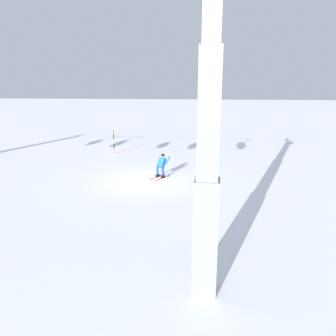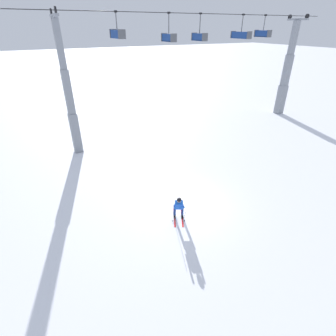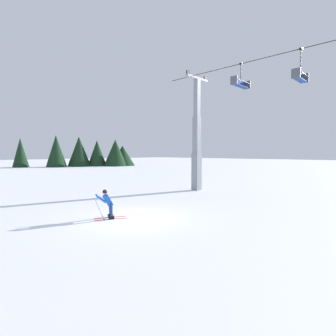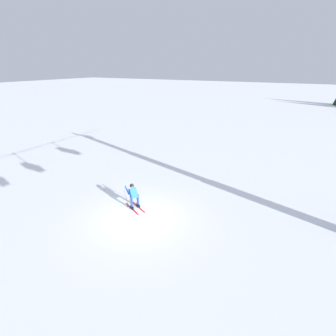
{
  "view_description": "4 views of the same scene",
  "coord_description": "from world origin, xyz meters",
  "px_view_note": "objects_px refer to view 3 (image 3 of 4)",
  "views": [
    {
      "loc": [
        -4.22,
        18.55,
        5.61
      ],
      "look_at": [
        -1.75,
        2.0,
        1.38
      ],
      "focal_mm": 34.48,
      "sensor_mm": 36.0,
      "label": 1
    },
    {
      "loc": [
        -6.51,
        -10.53,
        9.29
      ],
      "look_at": [
        -0.51,
        0.95,
        2.15
      ],
      "focal_mm": 27.54,
      "sensor_mm": 36.0,
      "label": 2
    },
    {
      "loc": [
        10.73,
        -8.75,
        3.37
      ],
      "look_at": [
        -0.04,
        2.56,
        2.48
      ],
      "focal_mm": 28.81,
      "sensor_mm": 36.0,
      "label": 3
    },
    {
      "loc": [
        10.16,
        7.48,
        8.1
      ],
      "look_at": [
        -0.7,
        1.48,
        3.12
      ],
      "focal_mm": 27.53,
      "sensor_mm": 36.0,
      "label": 4
    }
  ],
  "objects_px": {
    "lift_tower_near": "(197,141)",
    "chairlift_seat_nearest": "(240,83)",
    "chairlift_seat_second": "(299,76)",
    "skier_carving_main": "(108,202)"
  },
  "relations": [
    {
      "from": "skier_carving_main",
      "to": "lift_tower_near",
      "type": "bearing_deg",
      "value": 105.33
    },
    {
      "from": "chairlift_seat_second",
      "to": "lift_tower_near",
      "type": "bearing_deg",
      "value": 180.0
    },
    {
      "from": "skier_carving_main",
      "to": "chairlift_seat_nearest",
      "type": "bearing_deg",
      "value": 84.97
    },
    {
      "from": "skier_carving_main",
      "to": "chairlift_seat_second",
      "type": "relative_size",
      "value": 0.8
    },
    {
      "from": "chairlift_seat_second",
      "to": "skier_carving_main",
      "type": "bearing_deg",
      "value": -115.02
    },
    {
      "from": "lift_tower_near",
      "to": "chairlift_seat_second",
      "type": "relative_size",
      "value": 4.86
    },
    {
      "from": "lift_tower_near",
      "to": "chairlift_seat_nearest",
      "type": "height_order",
      "value": "lift_tower_near"
    },
    {
      "from": "skier_carving_main",
      "to": "chairlift_seat_nearest",
      "type": "relative_size",
      "value": 0.81
    },
    {
      "from": "chairlift_seat_nearest",
      "to": "chairlift_seat_second",
      "type": "height_order",
      "value": "same"
    },
    {
      "from": "lift_tower_near",
      "to": "chairlift_seat_nearest",
      "type": "distance_m",
      "value": 6.03
    }
  ]
}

